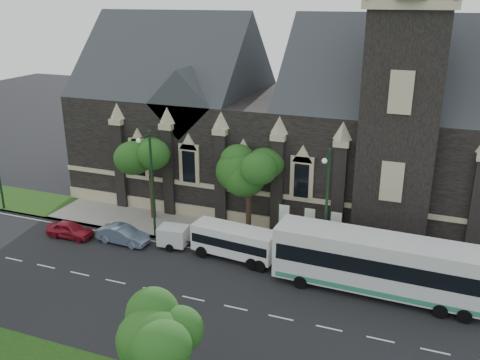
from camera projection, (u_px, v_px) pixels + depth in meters
The scene contains 16 objects.
ground at pixel (153, 290), 35.25m from camera, with size 160.00×160.00×0.00m, color black.
sidewalk at pixel (211, 233), 43.58m from camera, with size 80.00×5.00×0.15m, color gray.
museum at pixel (302, 119), 47.29m from camera, with size 40.00×17.70×29.90m.
tree_park_east at pixel (163, 330), 23.41m from camera, with size 3.40×3.40×6.28m.
tree_walk_right at pixel (252, 167), 41.63m from camera, with size 4.08×4.08×7.80m.
tree_walk_left at pixel (153, 157), 44.70m from camera, with size 3.91×3.91×7.64m.
street_lamp_near at pixel (326, 203), 36.39m from camera, with size 0.36×1.88×9.00m.
street_lamp_mid at pixel (151, 179), 41.13m from camera, with size 0.36×1.88×9.00m.
banner_flag_left at pixel (282, 221), 40.23m from camera, with size 0.90×0.10×4.00m.
banner_flag_center at pixel (307, 224), 39.56m from camera, with size 0.90×0.10×4.00m.
banner_flag_right at pixel (333, 228), 38.88m from camera, with size 0.90×0.10×4.00m.
tour_coach at pixel (378, 263), 34.24m from camera, with size 13.83×3.47×4.01m.
shuttle_bus at pixel (235, 241), 39.02m from camera, with size 6.63×2.88×2.49m.
box_trailer at pixel (173, 236), 40.95m from camera, with size 3.27×1.93×1.71m.
sedan at pixel (123, 235), 41.70m from camera, with size 1.51×4.33×1.43m, color slate.
car_far_red at pixel (70, 230), 42.70m from camera, with size 1.59×3.95×1.35m, color maroon.
Camera 1 is at (16.52, -26.56, 18.80)m, focal length 39.07 mm.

